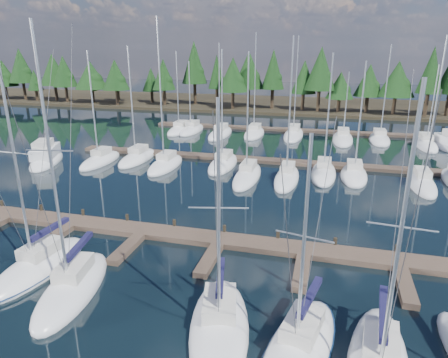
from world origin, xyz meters
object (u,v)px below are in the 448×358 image
(front_sailboat_1, at_px, (39,266))
(front_sailboat_2, at_px, (73,287))
(front_sailboat_3, at_px, (219,326))
(main_dock, at_px, (219,244))
(front_sailboat_4, at_px, (299,349))
(motor_yacht_left, at_px, (46,158))

(front_sailboat_1, distance_m, front_sailboat_2, 3.86)
(front_sailboat_2, xyz_separation_m, front_sailboat_3, (9.10, -1.05, -0.03))
(front_sailboat_1, bearing_deg, front_sailboat_2, -23.51)
(main_dock, distance_m, front_sailboat_4, 11.15)
(front_sailboat_2, relative_size, front_sailboat_3, 1.25)
(front_sailboat_2, bearing_deg, motor_yacht_left, 130.40)
(front_sailboat_1, height_order, front_sailboat_3, front_sailboat_1)
(main_dock, relative_size, front_sailboat_4, 3.91)
(front_sailboat_4, xyz_separation_m, motor_yacht_left, (-32.79, 24.78, 0.24))
(front_sailboat_3, distance_m, motor_yacht_left, 37.64)
(motor_yacht_left, bearing_deg, main_dock, -30.69)
(motor_yacht_left, bearing_deg, front_sailboat_1, -53.20)
(front_sailboat_3, bearing_deg, main_dock, 105.85)
(front_sailboat_2, relative_size, motor_yacht_left, 1.60)
(front_sailboat_2, xyz_separation_m, motor_yacht_left, (-19.72, 23.16, 0.20))
(front_sailboat_1, bearing_deg, front_sailboat_4, -10.78)
(main_dock, height_order, front_sailboat_3, front_sailboat_3)
(front_sailboat_4, bearing_deg, front_sailboat_2, 172.93)
(main_dock, relative_size, front_sailboat_2, 2.83)
(front_sailboat_2, height_order, front_sailboat_3, front_sailboat_2)
(front_sailboat_1, xyz_separation_m, front_sailboat_3, (12.64, -2.59, -0.01))
(main_dock, xyz_separation_m, motor_yacht_left, (-26.39, 15.66, 0.30))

